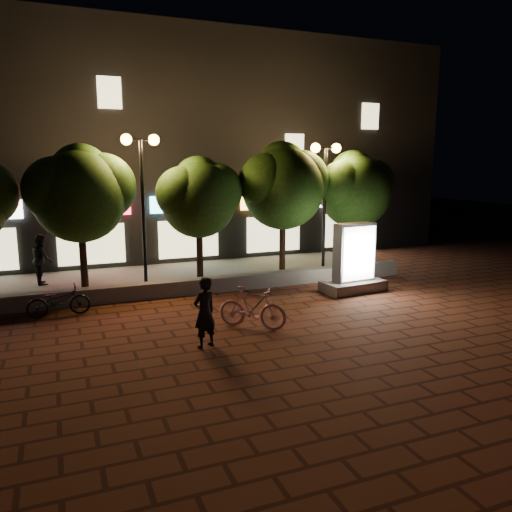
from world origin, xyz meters
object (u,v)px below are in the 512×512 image
scooter_pink (252,308)px  rider (205,313)px  tree_left (81,190)px  tree_mid (199,195)px  street_lamp_left (141,172)px  scooter_parked (59,301)px  tree_right (284,183)px  street_lamp_right (325,174)px  tree_far_right (355,187)px  pedestrian (42,259)px  ad_kiosk (354,264)px

scooter_pink → rider: rider is taller
tree_left → tree_mid: (4.00, -0.00, -0.23)m
street_lamp_left → scooter_parked: size_ratio=3.01×
street_lamp_left → rider: (0.35, -6.12, -3.17)m
scooter_pink → tree_mid: bearing=39.4°
tree_right → street_lamp_left: (-5.36, -0.26, 0.46)m
tree_mid → street_lamp_right: street_lamp_right is taller
tree_right → scooter_parked: 9.11m
tree_mid → tree_far_right: size_ratio=0.95×
scooter_pink → pedestrian: pedestrian is taller
tree_mid → ad_kiosk: 5.94m
pedestrian → tree_right: bearing=-105.6°
tree_left → street_lamp_left: street_lamp_left is taller
tree_right → ad_kiosk: (1.17, -3.18, -2.62)m
tree_left → street_lamp_left: bearing=-7.7°
scooter_parked → ad_kiosk: bearing=-96.0°
tree_left → ad_kiosk: 9.39m
scooter_pink → rider: bearing=160.1°
tree_mid → street_lamp_left: street_lamp_left is taller
tree_mid → scooter_pink: 6.12m
street_lamp_right → pedestrian: size_ratio=2.78×
scooter_pink → rider: size_ratio=1.09×
tree_mid → tree_far_right: 6.50m
tree_left → pedestrian: bearing=131.0°
tree_far_right → rider: bearing=-142.1°
street_lamp_right → rider: street_lamp_right is taller
street_lamp_right → ad_kiosk: size_ratio=2.13×
street_lamp_right → scooter_pink: bearing=-134.1°
tree_mid → street_lamp_right: size_ratio=0.90×
ad_kiosk → rider: bearing=-152.6°
ad_kiosk → scooter_pink: size_ratio=1.25×
tree_mid → street_lamp_left: bearing=-172.7°
tree_left → tree_mid: 4.00m
tree_right → pedestrian: bearing=169.8°
street_lamp_left → ad_kiosk: size_ratio=2.21×
street_lamp_left → tree_right: bearing=2.8°
street_lamp_right → street_lamp_left: bearing=180.0°
rider → scooter_pink: bearing=-173.9°
street_lamp_right → rider: (-6.65, -6.12, -3.04)m
scooter_parked → pedestrian: 4.08m
tree_mid → street_lamp_right: 5.00m
street_lamp_right → tree_far_right: bearing=9.6°
tree_far_right → scooter_pink: (-6.65, -5.51, -2.81)m
tree_right → tree_far_right: bearing=-0.0°
tree_mid → scooter_parked: size_ratio=2.61×
street_lamp_left → rider: 6.90m
street_lamp_left → pedestrian: 4.85m
street_lamp_right → tree_left: bearing=178.3°
scooter_parked → scooter_pink: bearing=-124.4°
tree_mid → tree_far_right: (6.50, 0.00, 0.15)m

